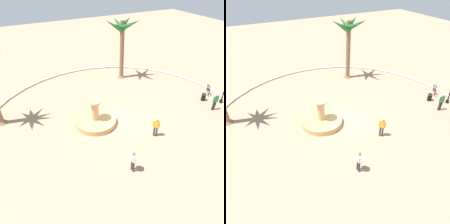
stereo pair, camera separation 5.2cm
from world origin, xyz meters
The scene contains 9 objects.
ground_plane centered at (0.00, 0.00, 0.00)m, with size 80.00×80.00×0.00m, color tan.
plaza_curb centered at (0.00, 0.00, 0.10)m, with size 22.87×22.87×0.20m, color silver.
fountain centered at (0.63, 1.89, 0.32)m, with size 3.44×3.44×2.24m.
palm_tree_near_fountain centered at (7.33, -4.33, 4.82)m, with size 3.94×3.73×6.60m.
trash_bin centered at (-0.84, -8.98, 0.39)m, with size 0.46×0.46×0.73m.
bicycle_red_frame centered at (0.00, -10.55, 0.38)m, with size 1.31×1.20×0.94m.
person_cyclist_helmet centered at (-2.47, -8.50, 0.94)m, with size 0.29×0.51×1.68m.
person_cyclist_photo centered at (-5.04, 1.75, 0.93)m, with size 0.53×0.22×1.66m.
person_pedestrian_stroll centered at (-2.94, -1.60, 0.93)m, with size 0.40×0.40×1.67m.
Camera 2 is at (-12.55, 7.05, 11.11)m, focal length 33.94 mm.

